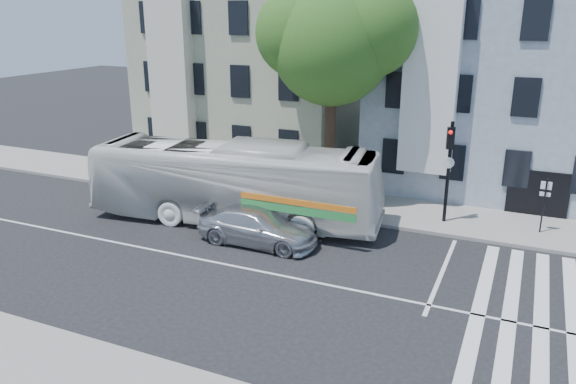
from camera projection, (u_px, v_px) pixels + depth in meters
The scene contains 10 objects.
ground at pixel (248, 269), 20.41m from camera, with size 120.00×120.00×0.00m, color black.
sidewalk_far at pixel (325, 202), 27.35m from camera, with size 80.00×4.00×0.15m, color gray.
building_left at pixel (259, 70), 34.46m from camera, with size 12.00×10.00×11.00m, color #989F85.
building_right at pixel (501, 81), 29.06m from camera, with size 12.00×10.00×11.00m, color gray.
street_tree at pixel (335, 37), 25.57m from camera, with size 7.30×5.90×11.10m.
bus at pixel (234, 183), 24.53m from camera, with size 12.88×3.01×3.59m, color white.
sedan at pixel (258, 226), 22.48m from camera, with size 4.95×2.01×1.44m, color silver.
hedge at pixel (186, 186), 28.39m from camera, with size 8.50×0.84×0.70m, color #2B551B, non-canonical shape.
traffic_signal at pixel (449, 160), 23.71m from camera, with size 0.47×0.54×4.57m.
far_sign_pole at pixel (545, 198), 23.01m from camera, with size 0.42×0.17×2.33m.
Camera 1 is at (8.83, -16.38, 8.97)m, focal length 35.00 mm.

